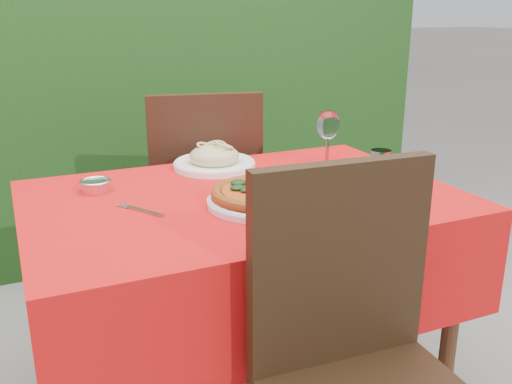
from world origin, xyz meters
name	(u,v)px	position (x,y,z in m)	size (l,w,h in m)	color
hedge	(128,80)	(0.00, 1.55, 0.92)	(3.20, 0.55, 1.78)	black
dining_table	(243,241)	(0.00, 0.00, 0.60)	(1.26, 0.86, 0.75)	#4C2818
chair_near	(361,357)	(0.02, -0.61, 0.55)	(0.46, 0.46, 0.97)	black
chair_far	(204,191)	(0.09, 0.64, 0.56)	(0.52, 0.52, 0.97)	black
pizza_plate	(263,196)	(0.02, -0.11, 0.78)	(0.36, 0.36, 0.06)	white
pasta_plate	(214,160)	(0.03, 0.31, 0.78)	(0.28, 0.28, 0.08)	white
water_glass	(380,164)	(0.49, 0.00, 0.79)	(0.07, 0.07, 0.09)	silver
wine_glass	(328,127)	(0.39, 0.16, 0.89)	(0.08, 0.08, 0.20)	silver
fork	(145,211)	(-0.30, -0.03, 0.75)	(0.02, 0.18, 0.00)	#AFAFB6
steel_ramekin	(96,186)	(-0.40, 0.21, 0.76)	(0.09, 0.09, 0.03)	silver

